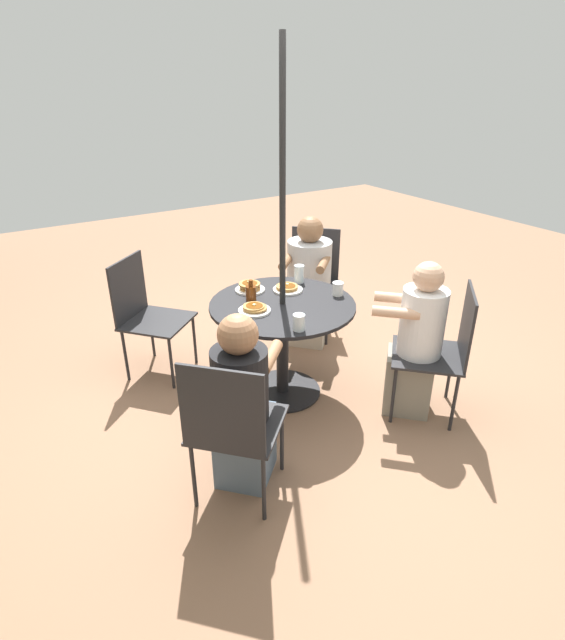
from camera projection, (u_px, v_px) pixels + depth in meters
name	position (u px, v px, depth m)	size (l,w,h in m)	color
ground_plane	(282.00, 391.00, 3.88)	(12.00, 12.00, 0.00)	#8C664C
patio_table	(282.00, 324.00, 3.63)	(1.05, 1.05, 0.75)	black
umbrella_pole	(282.00, 239.00, 3.35)	(0.04, 0.04, 2.44)	black
patio_chair_north	(145.00, 310.00, 3.94)	(0.67, 0.67, 0.96)	#232326
patio_chair_east	(232.00, 423.00, 2.66)	(0.67, 0.67, 0.96)	#232326
diner_east	(243.00, 407.00, 2.83)	(0.53, 0.54, 1.11)	slate
patio_chair_south	(443.00, 346.00, 3.42)	(0.67, 0.67, 0.96)	#232326
diner_south	(416.00, 345.00, 3.46)	(0.53, 0.53, 1.14)	gray
patio_chair_west	(312.00, 275.00, 4.63)	(0.67, 0.67, 0.96)	#232326
diner_west	(308.00, 286.00, 4.48)	(0.63, 0.63, 1.14)	beige
pancake_plate_a	(287.00, 288.00, 3.75)	(0.22, 0.22, 0.05)	white
pancake_plate_b	(250.00, 287.00, 3.74)	(0.22, 0.22, 0.08)	white
pancake_plate_c	(254.00, 309.00, 3.42)	(0.22, 0.22, 0.06)	white
syrup_bottle	(251.00, 293.00, 3.57)	(0.10, 0.08, 0.16)	#602D0F
coffee_cup	(338.00, 289.00, 3.66)	(0.08, 0.08, 0.10)	white
drinking_glass_a	(299.00, 322.00, 3.15)	(0.08, 0.08, 0.11)	silver
drinking_glass_b	(299.00, 274.00, 3.88)	(0.08, 0.08, 0.14)	silver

